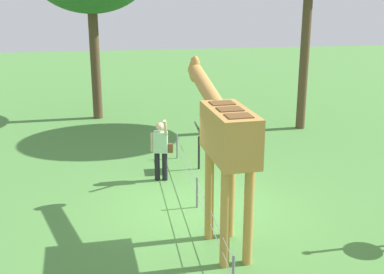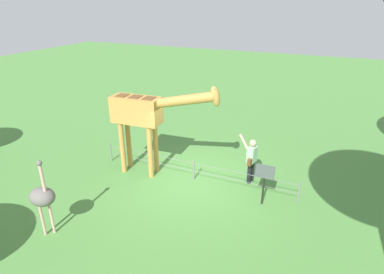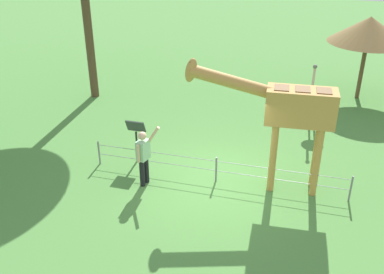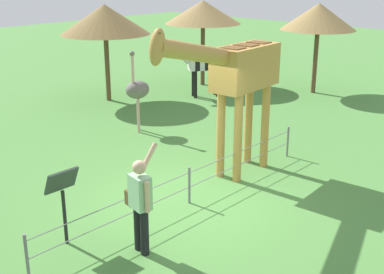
{
  "view_description": "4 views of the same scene",
  "coord_description": "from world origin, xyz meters",
  "px_view_note": "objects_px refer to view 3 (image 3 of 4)",
  "views": [
    {
      "loc": [
        -10.52,
        1.88,
        4.95
      ],
      "look_at": [
        -0.28,
        0.22,
        1.8
      ],
      "focal_mm": 46.83,
      "sensor_mm": 36.0,
      "label": 1
    },
    {
      "loc": [
        3.85,
        -8.85,
        5.83
      ],
      "look_at": [
        -0.19,
        0.32,
        1.48
      ],
      "focal_mm": 29.9,
      "sensor_mm": 36.0,
      "label": 2
    },
    {
      "loc": [
        -2.14,
        10.15,
        6.67
      ],
      "look_at": [
        0.55,
        0.54,
        1.53
      ],
      "focal_mm": 41.37,
      "sensor_mm": 36.0,
      "label": 3
    },
    {
      "loc": [
        6.75,
        6.27,
        4.43
      ],
      "look_at": [
        0.59,
        0.66,
        1.64
      ],
      "focal_mm": 48.45,
      "sensor_mm": 36.0,
      "label": 4
    }
  ],
  "objects_px": {
    "visitor": "(144,155)",
    "shade_hut_aside": "(369,30)",
    "ostrich": "(316,96)",
    "giraffe": "(287,110)",
    "info_sign": "(136,132)"
  },
  "relations": [
    {
      "from": "visitor",
      "to": "shade_hut_aside",
      "type": "height_order",
      "value": "shade_hut_aside"
    },
    {
      "from": "visitor",
      "to": "info_sign",
      "type": "relative_size",
      "value": 1.33
    },
    {
      "from": "giraffe",
      "to": "info_sign",
      "type": "height_order",
      "value": "giraffe"
    },
    {
      "from": "info_sign",
      "to": "visitor",
      "type": "bearing_deg",
      "value": 120.87
    },
    {
      "from": "giraffe",
      "to": "visitor",
      "type": "relative_size",
      "value": 2.18
    },
    {
      "from": "ostrich",
      "to": "visitor",
      "type": "bearing_deg",
      "value": 48.37
    },
    {
      "from": "info_sign",
      "to": "shade_hut_aside",
      "type": "bearing_deg",
      "value": -133.19
    },
    {
      "from": "info_sign",
      "to": "ostrich",
      "type": "bearing_deg",
      "value": -143.35
    },
    {
      "from": "shade_hut_aside",
      "to": "info_sign",
      "type": "xyz_separation_m",
      "value": [
        6.57,
        6.99,
        -1.76
      ]
    },
    {
      "from": "visitor",
      "to": "ostrich",
      "type": "bearing_deg",
      "value": -131.63
    },
    {
      "from": "giraffe",
      "to": "shade_hut_aside",
      "type": "relative_size",
      "value": 1.2
    },
    {
      "from": "shade_hut_aside",
      "to": "info_sign",
      "type": "bearing_deg",
      "value": 46.81
    },
    {
      "from": "visitor",
      "to": "shade_hut_aside",
      "type": "distance_m",
      "value": 10.19
    },
    {
      "from": "visitor",
      "to": "shade_hut_aside",
      "type": "bearing_deg",
      "value": -125.99
    },
    {
      "from": "shade_hut_aside",
      "to": "giraffe",
      "type": "bearing_deg",
      "value": 72.01
    }
  ]
}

